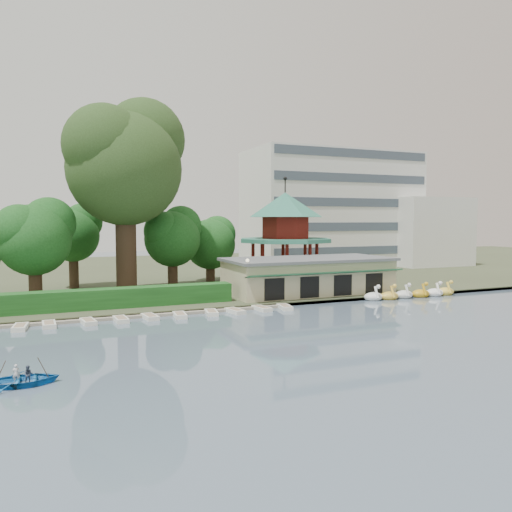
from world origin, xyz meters
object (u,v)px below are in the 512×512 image
boathouse (308,275)px  rowboat_with_passengers (22,375)px  pavilion (285,228)px  dock (110,318)px  big_tree (126,159)px

boathouse → rowboat_with_passengers: size_ratio=3.65×
boathouse → pavilion: bearing=78.7°
dock → big_tree: size_ratio=1.58×
boathouse → rowboat_with_passengers: boathouse is taller
boathouse → pavilion: pavilion is taller
boathouse → big_tree: size_ratio=0.86×
pavilion → big_tree: 22.49m
pavilion → rowboat_with_passengers: pavilion is taller
dock → pavilion: 29.14m
rowboat_with_passengers → boathouse: bearing=36.5°
boathouse → pavilion: (2.00, 10.03, 5.11)m
dock → big_tree: 18.82m
boathouse → big_tree: (-18.84, 6.22, 12.69)m
rowboat_with_passengers → big_tree: bearing=70.9°
big_tree → boathouse: bearing=-18.3°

